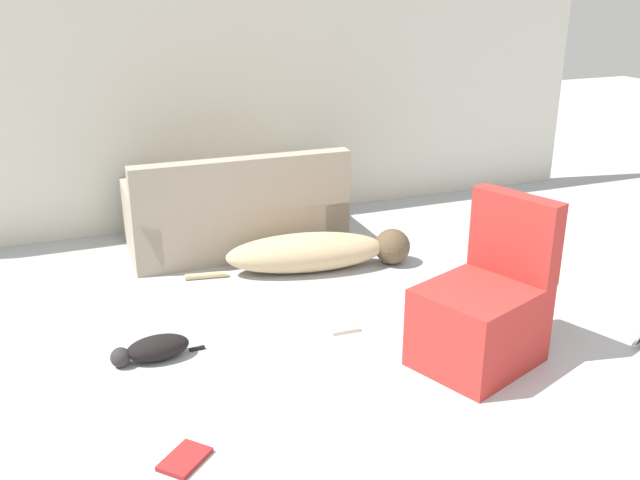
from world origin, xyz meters
TOP-DOWN VIEW (x-y plane):
  - wall_back at (0.00, 4.11)m, footprint 6.82×0.06m
  - couch at (-0.23, 3.42)m, footprint 1.68×0.90m
  - dog at (0.21, 2.73)m, footprint 1.70×0.57m
  - cat at (-1.15, 1.84)m, footprint 0.54×0.21m
  - book_red at (-1.17, 0.87)m, footprint 0.28×0.27m
  - book_cream at (0.01, 1.77)m, footprint 0.19×0.12m
  - side_chair at (0.60, 1.15)m, footprint 0.82×0.74m

SIDE VIEW (x-z plane):
  - book_red at x=-1.17m, z-range 0.00..0.02m
  - book_cream at x=0.01m, z-range 0.00..0.02m
  - cat at x=-1.15m, z-range 0.00..0.14m
  - dog at x=0.21m, z-range 0.00..0.28m
  - couch at x=-0.23m, z-range -0.15..0.67m
  - side_chair at x=0.60m, z-range -0.16..0.78m
  - wall_back at x=0.00m, z-range 0.00..2.51m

